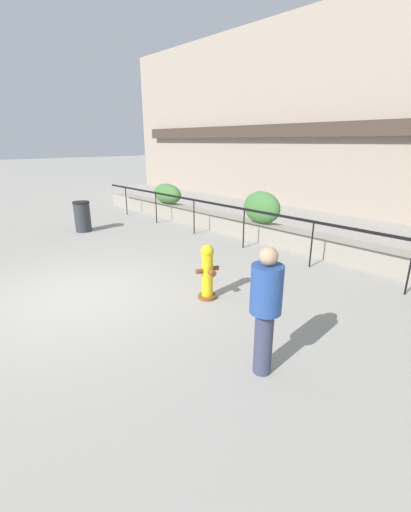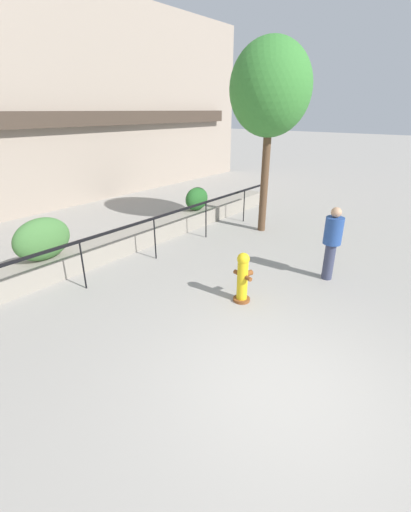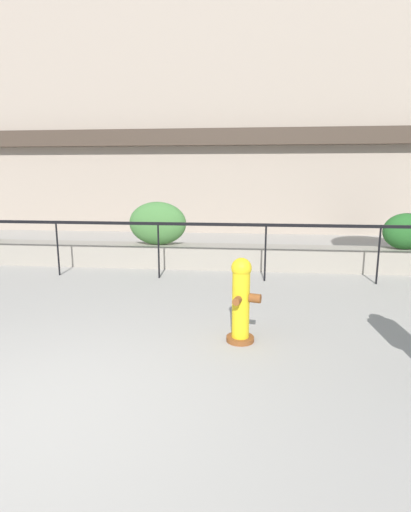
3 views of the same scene
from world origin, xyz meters
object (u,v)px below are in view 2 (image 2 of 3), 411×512
object	(u,v)px
hedge_bush_2	(197,199)
fire_hydrant	(243,277)
hedge_bush_1	(42,239)
pedestrian	(332,239)
street_tree	(271,90)

from	to	relation	value
hedge_bush_2	fire_hydrant	distance (m)	5.36
hedge_bush_1	fire_hydrant	xyz separation A→B (m)	(2.00, -4.11, -0.44)
hedge_bush_2	pedestrian	world-z (taller)	pedestrian
street_tree	pedestrian	xyz separation A→B (m)	(-2.12, -3.01, -3.22)
hedge_bush_1	hedge_bush_2	distance (m)	5.41
pedestrian	hedge_bush_1	bearing A→B (deg)	128.93
hedge_bush_1	hedge_bush_2	size ratio (longest dim) A/B	1.38
fire_hydrant	hedge_bush_1	bearing A→B (deg)	115.89
fire_hydrant	pedestrian	world-z (taller)	pedestrian
fire_hydrant	street_tree	bearing A→B (deg)	25.35
hedge_bush_1	fire_hydrant	world-z (taller)	hedge_bush_1
street_tree	pedestrian	size ratio (longest dim) A/B	3.22
hedge_bush_2	pedestrian	size ratio (longest dim) A/B	0.55
street_tree	pedestrian	distance (m)	4.89
street_tree	hedge_bush_2	bearing A→B (deg)	111.70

